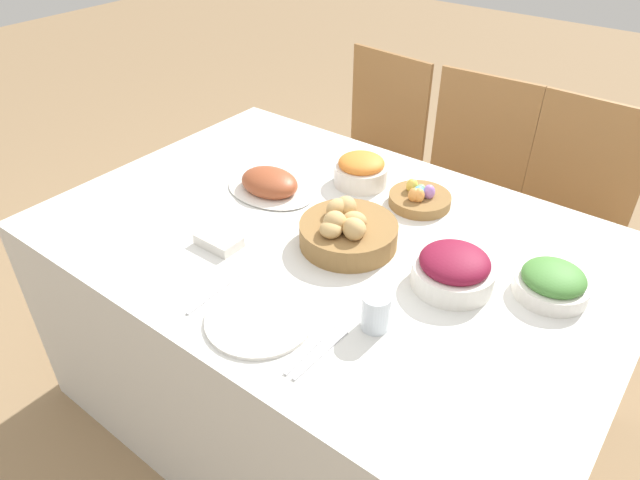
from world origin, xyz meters
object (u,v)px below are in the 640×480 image
fork (214,294)px  butter_dish (219,240)px  egg_basket (419,198)px  carrot_bowl (361,170)px  green_salad_bowl (552,282)px  knife (311,349)px  bread_basket (348,231)px  chair_far_left (370,156)px  spoon (321,355)px  chair_far_center (464,188)px  beet_salad_bowl (454,269)px  chair_far_right (561,220)px  ham_platter (270,184)px  drinking_cup (376,312)px  dinner_plate (260,319)px

fork → butter_dish: (-0.15, 0.16, 0.01)m
egg_basket → fork: size_ratio=1.04×
carrot_bowl → green_salad_bowl: 0.73m
knife → butter_dish: (-0.46, 0.16, 0.01)m
bread_basket → green_salad_bowl: bread_basket is taller
fork → chair_far_left: bearing=104.0°
carrot_bowl → spoon: 0.80m
chair_far_center → beet_salad_bowl: size_ratio=4.51×
chair_far_center → beet_salad_bowl: 1.02m
spoon → carrot_bowl: bearing=119.8°
butter_dish → chair_far_right: bearing=60.1°
fork → chair_far_center: bearing=83.6°
egg_basket → knife: bearing=-80.6°
bread_basket → fork: bread_basket is taller
bread_basket → chair_far_right: bearing=68.1°
chair_far_right → ham_platter: bearing=-129.7°
egg_basket → drinking_cup: bearing=-70.9°
egg_basket → fork: (-0.20, -0.71, -0.02)m
bread_basket → beet_salad_bowl: 0.32m
ham_platter → spoon: ham_platter is taller
beet_salad_bowl → carrot_bowl: (-0.49, 0.30, -0.00)m
chair_far_right → chair_far_left: (-0.89, -0.00, 0.00)m
dinner_plate → carrot_bowl: bearing=104.7°
chair_far_right → egg_basket: size_ratio=4.93×
bread_basket → knife: bread_basket is taller
fork → egg_basket: bearing=72.2°
butter_dish → fork: bearing=-47.7°
chair_far_center → knife: 1.36m
chair_far_center → green_salad_bowl: (0.58, -0.79, 0.29)m
ham_platter → beet_salad_bowl: beet_salad_bowl is taller
butter_dish → dinner_plate: bearing=-27.8°
egg_basket → green_salad_bowl: green_salad_bowl is taller
chair_far_center → egg_basket: 0.67m
egg_basket → knife: 0.72m
ham_platter → drinking_cup: size_ratio=3.33×
dinner_plate → butter_dish: butter_dish is taller
egg_basket → drinking_cup: 0.59m
egg_basket → butter_dish: egg_basket is taller
chair_far_left → butter_dish: size_ratio=7.47×
chair_far_center → spoon: size_ratio=5.11×
green_salad_bowl → butter_dish: 0.91m
green_salad_bowl → butter_dish: bearing=-156.2°
bread_basket → fork: bearing=-110.2°
ham_platter → fork: bearing=-63.9°
carrot_bowl → butter_dish: bearing=-102.4°
beet_salad_bowl → dinner_plate: beet_salad_bowl is taller
chair_far_right → dinner_plate: 1.39m
egg_basket → carrot_bowl: size_ratio=1.08×
beet_salad_bowl → drinking_cup: (-0.07, -0.26, -0.00)m
chair_far_left → beet_salad_bowl: chair_far_left is taller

